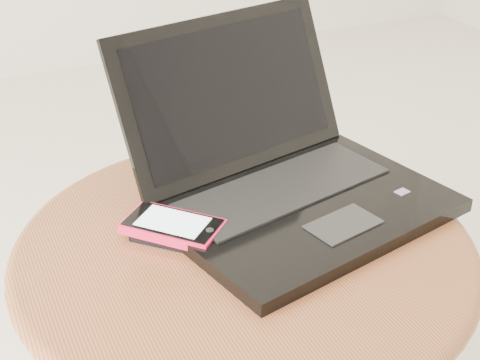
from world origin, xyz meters
name	(u,v)px	position (x,y,z in m)	size (l,w,h in m)	color
table	(244,302)	(0.07, 0.03, 0.37)	(0.59, 0.59, 0.47)	brown
laptop	(284,174)	(0.16, 0.10, 0.51)	(0.42, 0.42, 0.22)	black
phone_black	(177,235)	(-0.01, 0.07, 0.47)	(0.12, 0.11, 0.01)	black
phone_pink	(173,226)	(-0.01, 0.07, 0.48)	(0.13, 0.13, 0.01)	red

